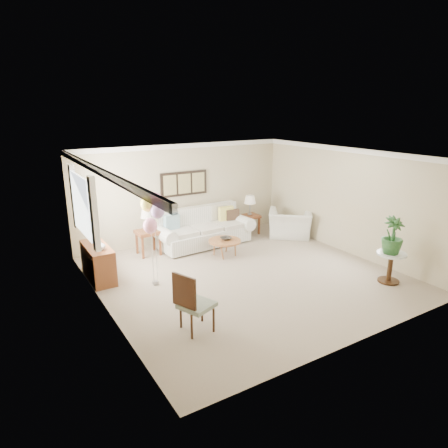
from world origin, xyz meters
The scene contains 18 objects.
ground_plane centered at (0.00, 0.00, 0.00)m, with size 6.00×6.00×0.00m, color tan.
room_shell centered at (-0.11, 0.09, 1.63)m, with size 6.04×6.04×2.60m.
wall_art_triptych centered at (0.00, 2.96, 1.55)m, with size 1.35×0.06×0.65m.
sofa centered at (0.19, 2.29, 0.38)m, with size 2.69×1.12×0.97m.
end_table_left centered at (-1.32, 2.34, 0.52)m, with size 0.56×0.51×0.62m.
end_table_right centered at (1.78, 2.43, 0.46)m, with size 0.51×0.46×0.55m.
lamp_left centered at (-1.32, 2.34, 1.03)m, with size 0.31×0.31×0.55m.
lamp_right centered at (1.78, 2.43, 0.99)m, with size 0.32×0.32×0.57m.
coffee_table centered at (0.24, 1.28, 0.37)m, with size 0.79×0.79×0.40m.
decor_bowl centered at (0.28, 1.29, 0.43)m, with size 0.27×0.27×0.07m, color #282420.
armchair centered at (2.59, 1.61, 0.38)m, with size 1.15×1.01×0.75m, color white.
side_table centered at (2.37, -1.81, 0.49)m, with size 0.59×0.59×0.64m.
potted_plant centered at (2.33, -1.81, 1.03)m, with size 0.43×0.43×0.77m, color #1A4C1F.
accent_chair centered at (-1.99, -1.38, 0.53)m, with size 0.65×0.64×1.02m.
credenza centered at (-2.76, 1.50, 0.37)m, with size 0.46×1.20×0.74m.
vase_white centered at (-2.74, 1.21, 0.84)m, with size 0.19×0.19×0.20m, color silver.
vase_sage centered at (-2.74, 1.79, 0.84)m, with size 0.18×0.18×0.19m, color beige.
balloon_cluster centered at (-1.82, 0.61, 1.57)m, with size 0.46×0.44×1.92m.
Camera 1 is at (-4.57, -6.57, 3.54)m, focal length 32.00 mm.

